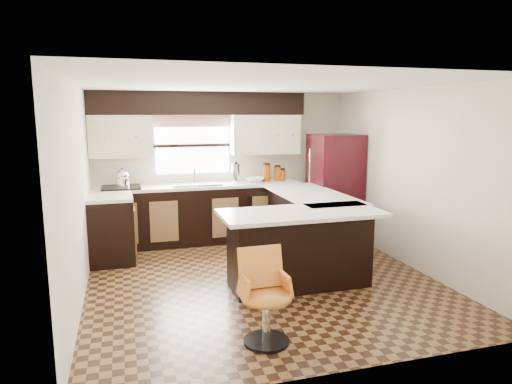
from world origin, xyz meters
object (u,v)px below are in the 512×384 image
object	(u,v)px
peninsula_long	(308,228)
peninsula_return	(299,250)
bar_chair	(267,298)
refrigerator	(335,187)

from	to	relation	value
peninsula_long	peninsula_return	bearing A→B (deg)	-118.30
peninsula_return	bar_chair	size ratio (longest dim) A/B	1.92
peninsula_return	bar_chair	xyz separation A→B (m)	(-0.80, -1.22, -0.02)
refrigerator	bar_chair	xyz separation A→B (m)	(-2.13, -3.03, -0.44)
peninsula_return	refrigerator	distance (m)	2.29
refrigerator	bar_chair	world-z (taller)	refrigerator
peninsula_return	bar_chair	bearing A→B (deg)	-123.33
peninsula_return	refrigerator	bearing A→B (deg)	53.68
peninsula_long	refrigerator	size ratio (longest dim) A/B	1.12
peninsula_long	refrigerator	distance (m)	1.24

